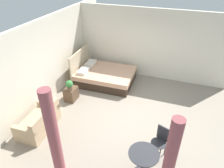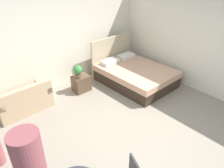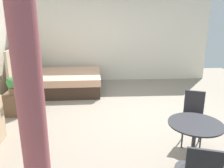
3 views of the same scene
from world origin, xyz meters
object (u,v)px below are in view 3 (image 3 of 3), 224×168
Objects in this scene: nightstand at (15,103)px; cafe_chair_near_couch at (193,113)px; balcony_table at (194,138)px; potted_plant at (13,85)px; bed at (58,81)px.

cafe_chair_near_couch is (-1.38, -3.32, 0.29)m from nightstand.
cafe_chair_near_couch is (0.72, -0.28, 0.03)m from balcony_table.
cafe_chair_near_couch is at bearing -111.33° from potted_plant.
balcony_table is at bearing -146.58° from bed.
balcony_table reaches higher than nightstand.
cafe_chair_near_couch is at bearing -112.59° from nightstand.
bed reaches higher than potted_plant.
potted_plant is at bearing 68.67° from cafe_chair_near_couch.
bed is at bearing -23.11° from nightstand.
cafe_chair_near_couch is (-2.91, -2.67, 0.24)m from bed.
bed is 4.80× the size of nightstand.
cafe_chair_near_couch reaches higher than nightstand.
nightstand is 0.67× the size of balcony_table.
balcony_table is (-2.00, -3.00, -0.18)m from potted_plant.
bed is at bearing 33.42° from balcony_table.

